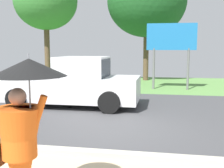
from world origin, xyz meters
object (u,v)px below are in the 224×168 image
tree_left_far (46,1)px  tree_center_back (147,1)px  monk_pedestrian (22,136)px  roadside_billboard (171,42)px  pickup_truck (71,83)px

tree_left_far → tree_center_back: tree_center_back is taller
monk_pedestrian → tree_center_back: tree_center_back is taller
monk_pedestrian → tree_center_back: size_ratio=0.27×
tree_left_far → tree_center_back: 6.71m
roadside_billboard → tree_left_far: 8.97m
tree_left_far → tree_center_back: size_ratio=0.93×
pickup_truck → roadside_billboard: size_ratio=1.49×
monk_pedestrian → roadside_billboard: size_ratio=0.61×
monk_pedestrian → tree_left_far: (-5.92, 14.63, 4.20)m
monk_pedestrian → tree_center_back: bearing=104.9°
monk_pedestrian → tree_left_far: size_ratio=0.30×
monk_pedestrian → tree_left_far: 16.33m
monk_pedestrian → pickup_truck: bearing=120.6°
pickup_truck → tree_left_far: bearing=111.9°
pickup_truck → tree_left_far: (-4.26, 7.73, 4.41)m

